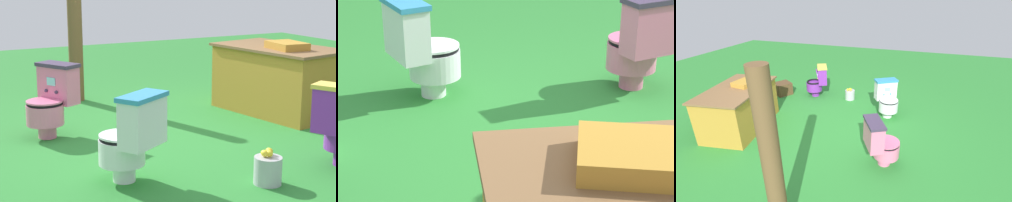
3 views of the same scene
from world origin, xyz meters
The scene contains 3 objects.
ground centered at (0.00, 0.00, 0.00)m, with size 14.00×14.00×0.00m, color #2D8433.
toilet_pink centered at (-0.60, -1.00, 0.37)m, with size 0.59×0.62×0.73m.
toilet_white centered at (0.97, -0.84, 0.37)m, with size 0.63×0.60×0.73m.
Camera 2 is at (0.28, 3.32, 1.76)m, focal length 66.60 mm.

